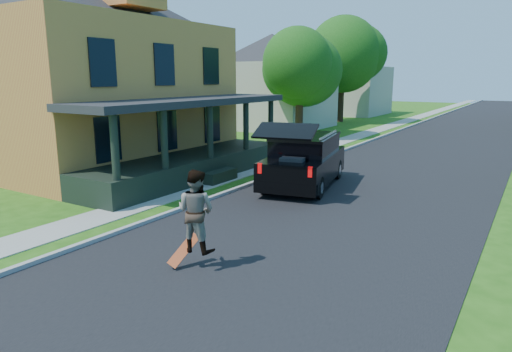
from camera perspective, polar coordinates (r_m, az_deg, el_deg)
The scene contains 13 objects.
ground at distance 9.90m, azimuth 0.02°, elevation -11.10°, with size 140.00×140.00×0.00m, color #245210.
street at distance 28.40m, azimuth 21.91°, elevation 3.43°, with size 8.00×120.00×0.02m, color black.
curb at distance 29.36m, azimuth 14.12°, elevation 4.21°, with size 0.15×120.00×0.12m, color gray.
sidewalk at distance 29.86m, azimuth 11.28°, elevation 4.47°, with size 1.30×120.00×0.03m, color gray.
front_walk at distance 20.20m, azimuth -14.01°, elevation 0.69°, with size 6.50×1.20×0.03m, color gray.
main_house at distance 22.33m, azimuth -20.80°, elevation 14.05°, with size 15.56×15.56×10.10m.
neighbor_house_mid at distance 36.62m, azimuth 1.98°, elevation 12.67°, with size 12.78×12.78×8.30m.
neighbor_house_far at distance 51.10m, azimuth 11.19°, elevation 12.33°, with size 12.78×12.78×8.30m.
black_suv at distance 16.69m, azimuth 6.04°, elevation 1.95°, with size 3.00×5.66×2.50m.
skateboarder at distance 9.46m, azimuth -7.54°, elevation -4.33°, with size 0.90×0.74×1.73m.
skateboard at distance 9.81m, azimuth -9.01°, elevation -9.25°, with size 0.37×0.69×0.65m.
tree_left_mid at distance 30.51m, azimuth 5.52°, elevation 13.43°, with size 5.80×5.92×7.24m.
tree_left_far at distance 41.93m, azimuth 10.67°, elevation 15.40°, with size 7.48×7.19×9.79m.
Camera 1 is at (4.80, -7.71, 3.92)m, focal length 32.00 mm.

